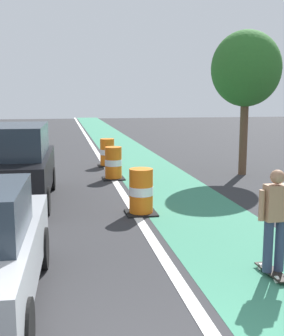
# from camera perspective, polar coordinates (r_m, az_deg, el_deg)

# --- Properties ---
(bike_lane_strip) EXTENTS (2.50, 80.00, 0.01)m
(bike_lane_strip) POSITION_cam_1_polar(r_m,az_deg,el_deg) (16.13, 1.11, -0.52)
(bike_lane_strip) COLOR #387F60
(bike_lane_strip) RESTS_ON ground
(lane_divider_stripe) EXTENTS (0.20, 80.00, 0.01)m
(lane_divider_stripe) POSITION_cam_1_polar(r_m,az_deg,el_deg) (15.90, -4.20, -0.68)
(lane_divider_stripe) COLOR silver
(lane_divider_stripe) RESTS_ON ground
(skateboarder_on_lane) EXTENTS (0.57, 0.81, 1.69)m
(skateboarder_on_lane) POSITION_cam_1_polar(r_m,az_deg,el_deg) (7.08, 16.93, -6.43)
(skateboarder_on_lane) COLOR black
(skateboarder_on_lane) RESTS_ON ground
(parked_suv_second) EXTENTS (2.03, 4.66, 2.04)m
(parked_suv_second) POSITION_cam_1_polar(r_m,az_deg,el_deg) (11.92, -16.25, 0.58)
(parked_suv_second) COLOR black
(parked_suv_second) RESTS_ON ground
(traffic_barrel_front) EXTENTS (0.73, 0.73, 1.09)m
(traffic_barrel_front) POSITION_cam_1_polar(r_m,az_deg,el_deg) (10.40, -0.12, -3.13)
(traffic_barrel_front) COLOR orange
(traffic_barrel_front) RESTS_ON ground
(traffic_barrel_mid) EXTENTS (0.73, 0.73, 1.09)m
(traffic_barrel_mid) POSITION_cam_1_polar(r_m,az_deg,el_deg) (14.74, -3.74, 0.60)
(traffic_barrel_mid) COLOR orange
(traffic_barrel_mid) RESTS_ON ground
(traffic_barrel_back) EXTENTS (0.73, 0.73, 1.09)m
(traffic_barrel_back) POSITION_cam_1_polar(r_m,az_deg,el_deg) (17.50, -4.54, 1.99)
(traffic_barrel_back) COLOR orange
(traffic_barrel_back) RESTS_ON ground
(street_tree_sidewalk) EXTENTS (2.40, 2.40, 5.00)m
(street_tree_sidewalk) POSITION_cam_1_polar(r_m,az_deg,el_deg) (15.85, 13.37, 12.36)
(street_tree_sidewalk) COLOR brown
(street_tree_sidewalk) RESTS_ON ground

